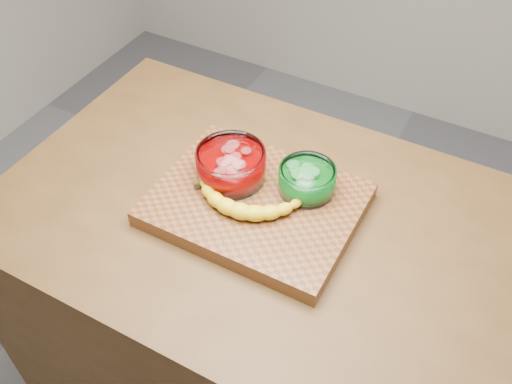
% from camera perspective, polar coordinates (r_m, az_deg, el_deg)
% --- Properties ---
extents(counter, '(1.20, 0.80, 0.90)m').
position_cam_1_polar(counter, '(1.66, 0.00, -12.40)').
color(counter, '#513418').
rests_on(counter, ground).
extents(cutting_board, '(0.45, 0.35, 0.04)m').
position_cam_1_polar(cutting_board, '(1.29, 0.00, -1.25)').
color(cutting_board, brown).
rests_on(cutting_board, counter).
extents(bowl_red, '(0.16, 0.16, 0.07)m').
position_cam_1_polar(bowl_red, '(1.30, -2.51, 2.72)').
color(bowl_red, white).
rests_on(bowl_red, cutting_board).
extents(bowl_green, '(0.13, 0.13, 0.06)m').
position_cam_1_polar(bowl_green, '(1.28, 5.12, 1.24)').
color(bowl_green, white).
rests_on(bowl_green, cutting_board).
extents(banana, '(0.27, 0.14, 0.04)m').
position_cam_1_polar(banana, '(1.25, -1.15, -0.63)').
color(banana, gold).
rests_on(banana, cutting_board).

